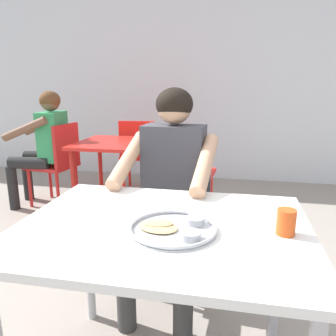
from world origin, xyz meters
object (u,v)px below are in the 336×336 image
(table_background_red, at_px, (119,151))
(chair_red_left, at_px, (58,160))
(table_foreground, at_px, (163,243))
(patron_background, at_px, (44,139))
(thali_tray, at_px, (174,228))
(drinking_cup, at_px, (286,221))
(chair_foreground, at_px, (178,210))
(chair_red_right, at_px, (183,167))
(diner_foreground, at_px, (170,181))
(chair_red_far, at_px, (139,151))

(table_background_red, height_order, chair_red_left, chair_red_left)
(table_foreground, distance_m, patron_background, 2.52)
(thali_tray, bearing_deg, chair_red_left, 128.21)
(table_foreground, relative_size, drinking_cup, 11.84)
(chair_foreground, relative_size, table_background_red, 1.04)
(table_foreground, bearing_deg, chair_red_left, 128.09)
(drinking_cup, height_order, chair_red_left, chair_red_left)
(table_background_red, distance_m, chair_red_right, 0.65)
(table_foreground, height_order, diner_foreground, diner_foreground)
(chair_red_right, relative_size, chair_red_far, 0.98)
(table_background_red, xyz_separation_m, chair_red_far, (0.03, 0.59, -0.11))
(table_foreground, xyz_separation_m, patron_background, (-1.64, 1.92, 0.04))
(table_foreground, distance_m, chair_red_right, 1.91)
(table_background_red, bearing_deg, chair_red_far, 87.56)
(table_foreground, relative_size, chair_red_far, 1.25)
(chair_red_right, distance_m, chair_red_far, 0.87)
(table_foreground, relative_size, patron_background, 0.90)
(diner_foreground, distance_m, table_background_red, 1.53)
(table_foreground, bearing_deg, chair_red_far, 108.18)
(table_background_red, xyz_separation_m, patron_background, (-0.79, -0.01, 0.10))
(thali_tray, height_order, patron_background, patron_background)
(chair_red_far, bearing_deg, patron_background, -143.82)
(drinking_cup, distance_m, diner_foreground, 0.81)
(table_foreground, bearing_deg, chair_foreground, 95.37)
(chair_red_left, height_order, chair_red_far, chair_red_left)
(chair_red_left, bearing_deg, diner_foreground, -42.96)
(drinking_cup, height_order, table_background_red, drinking_cup)
(table_background_red, height_order, chair_red_far, chair_red_far)
(chair_red_left, relative_size, patron_background, 0.73)
(chair_red_left, bearing_deg, drinking_cup, -44.90)
(diner_foreground, bearing_deg, chair_red_left, 137.04)
(table_background_red, bearing_deg, diner_foreground, -60.00)
(chair_foreground, xyz_separation_m, chair_red_right, (-0.13, 1.07, 0.01))
(diner_foreground, xyz_separation_m, table_background_red, (-0.76, 1.32, -0.12))
(table_foreground, relative_size, chair_red_right, 1.28)
(diner_foreground, bearing_deg, table_background_red, 120.00)
(chair_foreground, height_order, chair_red_left, chair_red_left)
(chair_foreground, relative_size, chair_red_left, 0.97)
(chair_red_far, height_order, patron_background, patron_background)
(drinking_cup, height_order, patron_background, patron_background)
(diner_foreground, distance_m, patron_background, 2.03)
(table_foreground, distance_m, drinking_cup, 0.45)
(chair_red_left, bearing_deg, table_foreground, -51.91)
(chair_red_left, bearing_deg, table_background_red, -1.14)
(diner_foreground, distance_m, chair_red_right, 1.31)
(chair_red_right, bearing_deg, drinking_cup, -71.29)
(chair_foreground, bearing_deg, thali_tray, -81.68)
(table_foreground, xyz_separation_m, diner_foreground, (-0.09, 0.61, 0.06))
(table_foreground, height_order, table_background_red, table_foreground)
(drinking_cup, bearing_deg, diner_foreground, 130.38)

